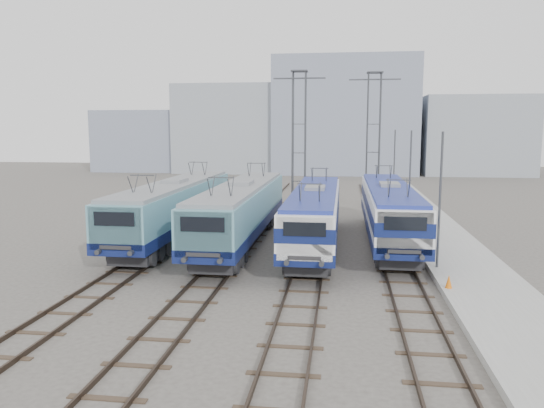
{
  "coord_description": "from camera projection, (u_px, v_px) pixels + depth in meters",
  "views": [
    {
      "loc": [
        3.87,
        -24.53,
        7.17
      ],
      "look_at": [
        -0.37,
        7.0,
        2.59
      ],
      "focal_mm": 35.0,
      "sensor_mm": 36.0,
      "label": 1
    }
  ],
  "objects": [
    {
      "name": "locomotive_center_left",
      "position": [
        241.0,
        209.0,
        32.32
      ],
      "size": [
        2.91,
        18.4,
        3.46
      ],
      "color": "#101B52",
      "rests_on": "ground"
    },
    {
      "name": "locomotive_far_left",
      "position": [
        174.0,
        205.0,
        33.75
      ],
      "size": [
        2.9,
        18.35,
        3.45
      ],
      "color": "#101B52",
      "rests_on": "ground"
    },
    {
      "name": "ground",
      "position": [
        260.0,
        278.0,
        25.59
      ],
      "size": [
        160.0,
        160.0,
        0.0
      ],
      "primitive_type": "plane",
      "color": "#514C47"
    },
    {
      "name": "building_west",
      "position": [
        235.0,
        129.0,
        87.26
      ],
      "size": [
        18.0,
        12.0,
        14.0
      ],
      "primitive_type": "cube",
      "color": "#8F98A1",
      "rests_on": "ground"
    },
    {
      "name": "safety_cone",
      "position": [
        449.0,
        281.0,
        22.9
      ],
      "size": [
        0.3,
        0.3,
        0.57
      ],
      "primitive_type": "cone",
      "color": "orange",
      "rests_on": "platform"
    },
    {
      "name": "building_center",
      "position": [
        345.0,
        116.0,
        84.6
      ],
      "size": [
        22.0,
        14.0,
        18.0
      ],
      "primitive_type": "cube",
      "color": "gray",
      "rests_on": "ground"
    },
    {
      "name": "catenary_tower_east",
      "position": [
        373.0,
        134.0,
        47.33
      ],
      "size": [
        4.5,
        1.2,
        12.0
      ],
      "color": "#3F4247",
      "rests_on": "ground"
    },
    {
      "name": "mast_mid",
      "position": [
        410.0,
        180.0,
        37.69
      ],
      "size": [
        0.12,
        0.12,
        7.0
      ],
      "primitive_type": "cylinder",
      "color": "#3F4247",
      "rests_on": "ground"
    },
    {
      "name": "locomotive_center_right",
      "position": [
        315.0,
        212.0,
        31.58
      ],
      "size": [
        2.74,
        17.31,
        3.25
      ],
      "color": "#101B52",
      "rests_on": "ground"
    },
    {
      "name": "mast_front",
      "position": [
        440.0,
        204.0,
        25.92
      ],
      "size": [
        0.12,
        0.12,
        7.0
      ],
      "primitive_type": "cylinder",
      "color": "#3F4247",
      "rests_on": "ground"
    },
    {
      "name": "catenary_tower_west",
      "position": [
        299.0,
        134.0,
        46.23
      ],
      "size": [
        4.5,
        1.2,
        12.0
      ],
      "color": "#3F4247",
      "rests_on": "ground"
    },
    {
      "name": "mast_rear",
      "position": [
        394.0,
        168.0,
        49.46
      ],
      "size": [
        0.12,
        0.12,
        7.0
      ],
      "primitive_type": "cylinder",
      "color": "#3F4247",
      "rests_on": "ground"
    },
    {
      "name": "platform",
      "position": [
        447.0,
        245.0,
        32.07
      ],
      "size": [
        4.0,
        70.0,
        0.3
      ],
      "primitive_type": "cube",
      "color": "#9E9E99",
      "rests_on": "ground"
    },
    {
      "name": "building_far_west",
      "position": [
        142.0,
        141.0,
        89.66
      ],
      "size": [
        14.0,
        10.0,
        10.0
      ],
      "primitive_type": "cube",
      "color": "gray",
      "rests_on": "ground"
    },
    {
      "name": "building_east",
      "position": [
        474.0,
        136.0,
        82.39
      ],
      "size": [
        16.0,
        12.0,
        12.0
      ],
      "primitive_type": "cube",
      "color": "#8F98A1",
      "rests_on": "ground"
    },
    {
      "name": "locomotive_far_right",
      "position": [
        389.0,
        208.0,
        32.83
      ],
      "size": [
        2.79,
        17.66,
        3.32
      ],
      "color": "#101B52",
      "rests_on": "ground"
    }
  ]
}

